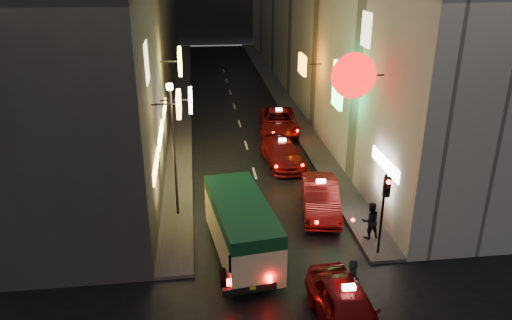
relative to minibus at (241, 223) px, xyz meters
name	(u,v)px	position (x,y,z in m)	size (l,w,h in m)	color
sidewalk_left	(182,98)	(-2.70, 24.76, -1.50)	(1.50, 52.00, 0.15)	#4E4B48
sidewalk_right	(280,94)	(5.80, 24.76, -1.50)	(1.50, 52.00, 0.15)	#4E4B48
minibus	(241,223)	(0.00, 0.00, 0.00)	(2.74, 6.01, 2.49)	beige
taxi_near	(347,306)	(3.01, -4.63, -0.68)	(2.75, 5.77, 1.95)	maroon
taxi_second	(320,195)	(4.09, 3.34, -0.67)	(3.18, 5.94, 1.97)	maroon
taxi_third	(282,151)	(3.32, 9.46, -0.75)	(2.44, 5.27, 1.81)	maroon
taxi_far	(279,120)	(4.08, 15.12, -0.67)	(2.91, 5.85, 1.96)	maroon
pedestrian_crossing	(353,280)	(3.55, -3.46, -0.55)	(0.67, 0.43, 2.04)	black
pedestrian_sidewalk	(370,218)	(5.57, 0.56, -0.48)	(0.71, 0.44, 1.88)	black
traffic_light	(385,199)	(5.55, -0.76, 1.12)	(0.26, 0.43, 3.50)	black
lamp_post	(173,142)	(-2.65, 3.76, 2.15)	(0.28, 0.28, 6.22)	black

